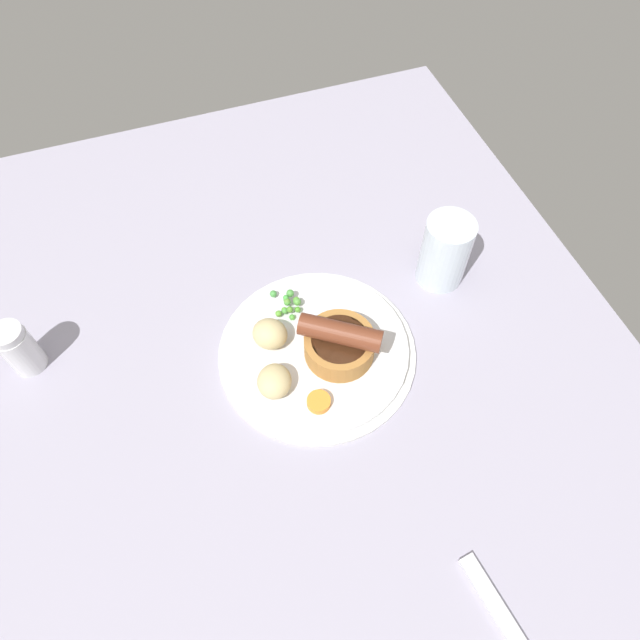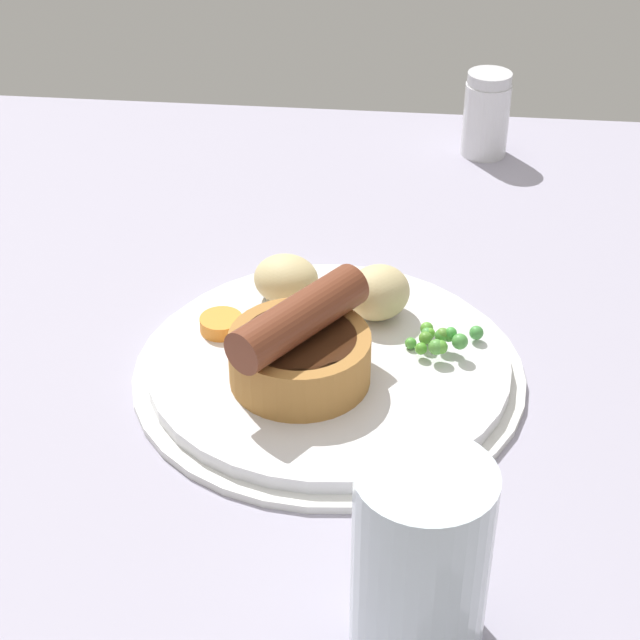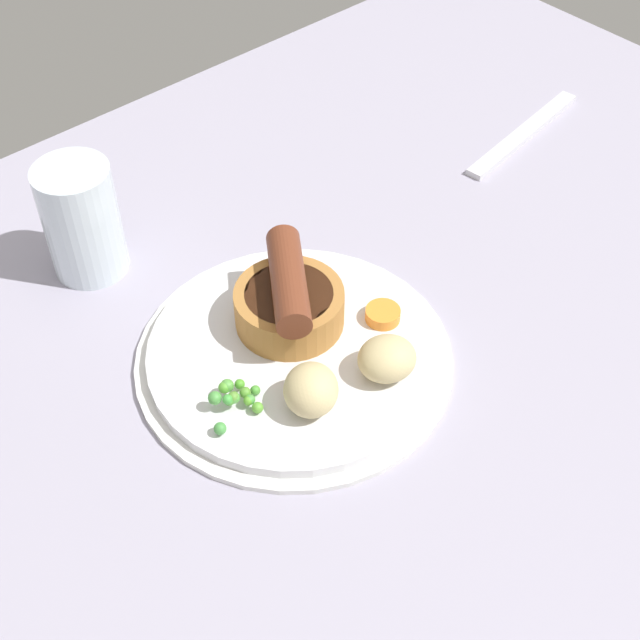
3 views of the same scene
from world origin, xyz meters
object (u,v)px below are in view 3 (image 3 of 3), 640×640
at_px(sausage_pudding, 289,301).
at_px(fork, 524,134).
at_px(potato_chunk_1, 311,390).
at_px(carrot_slice_1, 383,315).
at_px(dinner_plate, 294,355).
at_px(potato_chunk_0, 387,359).
at_px(drinking_glass, 82,220).
at_px(pea_pile, 233,398).

bearing_deg(sausage_pudding, fork, -46.71).
xyz_separation_m(potato_chunk_1, carrot_slice_1, (0.10, 0.03, -0.01)).
distance_m(dinner_plate, potato_chunk_0, 0.08).
xyz_separation_m(sausage_pudding, drinking_glass, (-0.07, 0.17, 0.01)).
bearing_deg(dinner_plate, potato_chunk_0, -61.35).
bearing_deg(drinking_glass, carrot_slice_1, -58.90).
height_order(potato_chunk_1, fork, potato_chunk_1).
relative_size(pea_pile, fork, 0.27).
relative_size(potato_chunk_1, carrot_slice_1, 1.57).
bearing_deg(potato_chunk_0, dinner_plate, 118.65).
bearing_deg(drinking_glass, dinner_plate, -72.92).
bearing_deg(potato_chunk_0, drinking_glass, 110.12).
xyz_separation_m(pea_pile, potato_chunk_1, (0.04, -0.04, 0.01)).
distance_m(dinner_plate, fork, 0.37).
distance_m(carrot_slice_1, drinking_glass, 0.26).
height_order(potato_chunk_1, carrot_slice_1, potato_chunk_1).
relative_size(sausage_pudding, potato_chunk_0, 2.16).
bearing_deg(potato_chunk_1, pea_pile, 139.06).
height_order(dinner_plate, sausage_pudding, sausage_pudding).
distance_m(pea_pile, fork, 0.44).
bearing_deg(pea_pile, drinking_glass, 87.70).
distance_m(carrot_slice_1, fork, 0.31).
relative_size(dinner_plate, fork, 1.35).
bearing_deg(potato_chunk_0, potato_chunk_1, 167.82).
xyz_separation_m(dinner_plate, fork, (0.36, 0.07, -0.00)).
xyz_separation_m(carrot_slice_1, fork, (0.29, 0.10, -0.02)).
bearing_deg(carrot_slice_1, dinner_plate, 162.25).
relative_size(potato_chunk_0, carrot_slice_1, 1.59).
distance_m(fork, drinking_glass, 0.44).
xyz_separation_m(sausage_pudding, carrot_slice_1, (0.06, -0.05, -0.02)).
distance_m(potato_chunk_1, drinking_glass, 0.25).
bearing_deg(potato_chunk_1, fork, 17.78).
bearing_deg(fork, pea_pile, -176.28).
height_order(sausage_pudding, carrot_slice_1, sausage_pudding).
bearing_deg(dinner_plate, fork, 11.58).
bearing_deg(dinner_plate, carrot_slice_1, -17.75).
relative_size(potato_chunk_1, fork, 0.24).
distance_m(potato_chunk_0, carrot_slice_1, 0.06).
relative_size(sausage_pudding, pea_pile, 1.93).
relative_size(pea_pile, carrot_slice_1, 1.78).
relative_size(fork, drinking_glass, 1.80).
height_order(dinner_plate, fork, dinner_plate).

